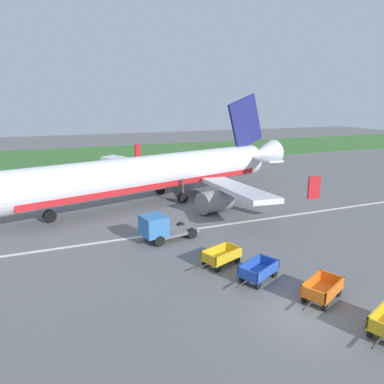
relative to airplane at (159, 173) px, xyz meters
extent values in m
plane|color=slate|center=(0.07, -23.21, -3.05)|extent=(220.00, 220.00, 0.00)
cube|color=#3D7033|center=(0.07, 37.27, -3.02)|extent=(220.00, 28.00, 0.06)
cube|color=silver|center=(0.07, -9.59, -3.05)|extent=(120.00, 0.36, 0.01)
cylinder|color=silver|center=(-0.99, -0.27, 0.10)|extent=(29.90, 11.55, 3.70)
cube|color=red|center=(-0.99, -0.27, -0.92)|extent=(26.96, 10.57, 0.56)
cone|color=silver|center=(15.54, 4.29, 0.60)|extent=(5.27, 4.59, 3.52)
cube|color=silver|center=(5.21, -7.23, -0.57)|extent=(4.07, 13.21, 1.35)
cube|color=red|center=(9.47, -12.79, 0.38)|extent=(1.12, 0.32, 1.90)
cylinder|color=gray|center=(3.60, -6.05, -1.92)|extent=(3.64, 2.88, 2.10)
cube|color=silver|center=(0.76, 8.87, -0.57)|extent=(9.97, 11.90, 1.35)
cube|color=red|center=(1.56, 15.84, 0.38)|extent=(1.00, 0.83, 1.90)
cylinder|color=gray|center=(-0.01, 7.04, -1.92)|extent=(3.64, 2.88, 2.10)
cube|color=navy|center=(12.31, 3.40, 4.85)|extent=(5.86, 1.94, 6.88)
cube|color=silver|center=(13.35, 0.37, 0.70)|extent=(2.03, 5.28, 0.24)
cube|color=silver|center=(11.65, 6.54, 0.70)|extent=(4.37, 5.33, 0.24)
cylinder|color=#4C4C51|center=(-11.12, -3.07, -1.48)|extent=(0.20, 0.20, 2.04)
cylinder|color=black|center=(-11.12, -3.07, -2.50)|extent=(1.18, 0.73, 1.10)
cylinder|color=#4C4C51|center=(2.00, -1.73, -1.48)|extent=(0.20, 0.20, 2.04)
cylinder|color=black|center=(2.00, -1.73, -2.50)|extent=(1.18, 0.73, 1.10)
cylinder|color=#4C4C51|center=(0.83, 2.51, -1.48)|extent=(0.20, 0.20, 2.04)
cylinder|color=black|center=(0.83, 2.51, -2.50)|extent=(1.18, 0.73, 1.10)
cube|color=gold|center=(2.78, -25.18, -2.26)|extent=(2.37, 0.98, 0.55)
cube|color=gold|center=(1.89, -26.21, -2.26)|extent=(0.59, 1.34, 0.55)
cylinder|color=#2D2D33|center=(1.33, -26.43, -2.61)|extent=(0.96, 0.43, 0.08)
cylinder|color=black|center=(1.94, -25.60, -2.83)|extent=(0.47, 0.31, 0.44)
cube|color=orange|center=(2.16, -22.26, -2.57)|extent=(2.86, 2.34, 0.08)
cube|color=orange|center=(2.44, -22.84, -2.26)|extent=(2.30, 1.16, 0.55)
cube|color=orange|center=(1.88, -21.67, -2.26)|extent=(2.30, 1.16, 0.55)
cube|color=orange|center=(1.07, -22.77, -2.26)|extent=(0.69, 1.31, 0.55)
cube|color=orange|center=(3.24, -21.74, -2.26)|extent=(0.69, 1.31, 0.55)
cylinder|color=#2D2D33|center=(0.53, -23.03, -2.61)|extent=(0.94, 0.50, 0.08)
cylinder|color=black|center=(1.55, -23.17, -2.83)|extent=(0.47, 0.33, 0.44)
cylinder|color=black|center=(1.07, -22.15, -2.83)|extent=(0.47, 0.33, 0.44)
cylinder|color=black|center=(3.24, -22.36, -2.83)|extent=(0.47, 0.33, 0.44)
cylinder|color=black|center=(2.76, -21.35, -2.83)|extent=(0.47, 0.33, 0.44)
cube|color=#234CB2|center=(0.19, -19.10, -2.57)|extent=(2.86, 2.35, 0.08)
cube|color=#234CB2|center=(0.48, -19.69, -2.26)|extent=(2.29, 1.19, 0.55)
cube|color=#234CB2|center=(-0.09, -18.52, -2.26)|extent=(2.29, 1.19, 0.55)
cube|color=#234CB2|center=(-0.89, -19.63, -2.26)|extent=(0.70, 1.30, 0.55)
cube|color=#234CB2|center=(1.27, -18.57, -2.26)|extent=(0.70, 1.30, 0.55)
cylinder|color=#2D2D33|center=(-1.43, -19.89, -2.61)|extent=(0.93, 0.51, 0.08)
cylinder|color=black|center=(-0.40, -20.02, -2.83)|extent=(0.47, 0.34, 0.44)
cylinder|color=black|center=(-0.90, -19.01, -2.83)|extent=(0.47, 0.34, 0.44)
cylinder|color=black|center=(1.28, -19.19, -2.83)|extent=(0.47, 0.34, 0.44)
cylinder|color=black|center=(0.79, -18.19, -2.83)|extent=(0.47, 0.34, 0.44)
cube|color=gold|center=(-0.94, -16.43, -2.57)|extent=(2.83, 2.18, 0.08)
cube|color=gold|center=(-0.71, -17.04, -2.26)|extent=(2.38, 0.96, 0.55)
cube|color=gold|center=(-1.16, -15.82, -2.26)|extent=(2.38, 0.96, 0.55)
cube|color=gold|center=(-2.06, -16.85, -2.26)|extent=(0.58, 1.35, 0.55)
cube|color=gold|center=(0.19, -16.01, -2.26)|extent=(0.58, 1.35, 0.55)
cylinder|color=#2D2D33|center=(-2.62, -17.05, -2.61)|extent=(0.97, 0.42, 0.08)
cylinder|color=black|center=(-1.62, -17.28, -2.83)|extent=(0.47, 0.30, 0.44)
cylinder|color=black|center=(-2.01, -16.23, -2.83)|extent=(0.47, 0.30, 0.44)
cylinder|color=black|center=(0.14, -16.63, -2.83)|extent=(0.47, 0.30, 0.44)
cylinder|color=black|center=(-0.25, -15.58, -2.83)|extent=(0.47, 0.30, 0.44)
cube|color=slate|center=(-1.98, -10.72, -2.55)|extent=(3.40, 2.44, 0.20)
cube|color=#3370B7|center=(-3.92, -11.08, -1.70)|extent=(2.02, 2.18, 1.50)
cube|color=#19232D|center=(-4.71, -11.23, -1.55)|extent=(0.38, 1.60, 0.67)
cylinder|color=black|center=(-3.77, -11.92, -2.65)|extent=(0.84, 0.44, 0.80)
cylinder|color=black|center=(-4.09, -10.24, -2.65)|extent=(0.84, 0.44, 0.80)
cylinder|color=black|center=(-0.94, -11.39, -2.65)|extent=(0.84, 0.44, 0.80)
cylinder|color=black|center=(-1.26, -9.71, -2.65)|extent=(0.84, 0.44, 0.80)
camera|label=1|loc=(-10.81, -35.47, 7.25)|focal=33.26mm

